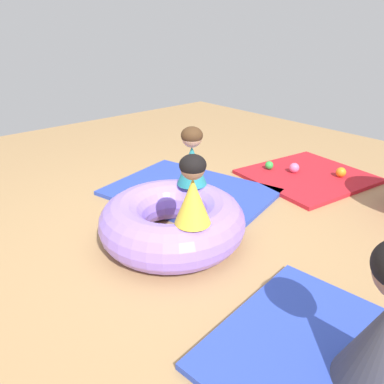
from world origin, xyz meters
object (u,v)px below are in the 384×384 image
(child_in_teal, at_px, (192,157))
(play_ball_green, at_px, (269,165))
(play_ball_orange, at_px, (341,172))
(play_ball_pink, at_px, (294,168))
(child_in_yellow, at_px, (193,191))
(play_ball_blue, at_px, (208,206))
(inflatable_cushion, at_px, (172,221))

(child_in_teal, bearing_deg, play_ball_green, -15.30)
(child_in_teal, height_order, play_ball_orange, child_in_teal)
(play_ball_orange, relative_size, play_ball_green, 1.14)
(child_in_teal, distance_m, play_ball_pink, 1.58)
(child_in_yellow, relative_size, play_ball_blue, 6.40)
(play_ball_green, height_order, play_ball_pink, play_ball_pink)
(inflatable_cushion, xyz_separation_m, play_ball_orange, (0.25, 2.11, -0.08))
(child_in_yellow, distance_m, play_ball_orange, 2.26)
(child_in_teal, relative_size, play_ball_orange, 4.52)
(child_in_teal, xyz_separation_m, play_ball_blue, (0.02, 0.18, -0.50))
(play_ball_blue, bearing_deg, play_ball_orange, 76.67)
(play_ball_green, distance_m, play_ball_pink, 0.28)
(play_ball_pink, bearing_deg, child_in_teal, -89.58)
(child_in_yellow, distance_m, child_in_teal, 0.65)
(inflatable_cushion, height_order, play_ball_orange, inflatable_cushion)
(play_ball_green, bearing_deg, play_ball_orange, 31.09)
(child_in_teal, xyz_separation_m, play_ball_pink, (-0.01, 1.51, -0.48))
(child_in_yellow, xyz_separation_m, play_ball_green, (-0.75, 1.81, -0.49))
(inflatable_cushion, height_order, play_ball_blue, inflatable_cushion)
(child_in_teal, distance_m, play_ball_green, 1.49)
(child_in_teal, distance_m, play_ball_orange, 1.88)
(inflatable_cushion, relative_size, play_ball_blue, 14.98)
(play_ball_blue, distance_m, play_ball_pink, 1.33)
(child_in_yellow, distance_m, play_ball_pink, 2.06)
(play_ball_blue, bearing_deg, child_in_yellow, -51.74)
(play_ball_blue, bearing_deg, child_in_teal, -94.80)
(child_in_yellow, xyz_separation_m, play_ball_blue, (-0.48, 0.61, -0.49))
(child_in_yellow, bearing_deg, inflatable_cushion, 36.46)
(child_in_yellow, distance_m, play_ball_green, 2.02)
(play_ball_pink, bearing_deg, play_ball_blue, -88.88)
(play_ball_orange, bearing_deg, play_ball_green, -148.91)
(inflatable_cushion, distance_m, play_ball_green, 1.76)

